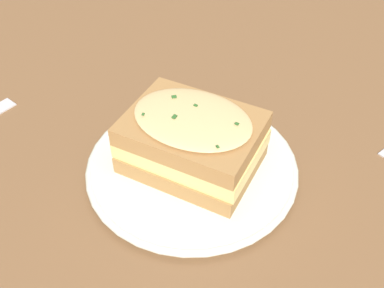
% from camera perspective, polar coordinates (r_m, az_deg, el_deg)
% --- Properties ---
extents(ground_plane, '(2.40, 2.40, 0.00)m').
position_cam_1_polar(ground_plane, '(0.55, 0.41, -2.22)').
color(ground_plane, brown).
extents(dinner_plate, '(0.25, 0.25, 0.02)m').
position_cam_1_polar(dinner_plate, '(0.53, 0.00, -2.89)').
color(dinner_plate, silver).
rests_on(dinner_plate, ground_plane).
extents(sandwich, '(0.18, 0.17, 0.07)m').
position_cam_1_polar(sandwich, '(0.50, 0.02, 0.43)').
color(sandwich, '#A37542').
rests_on(sandwich, dinner_plate).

